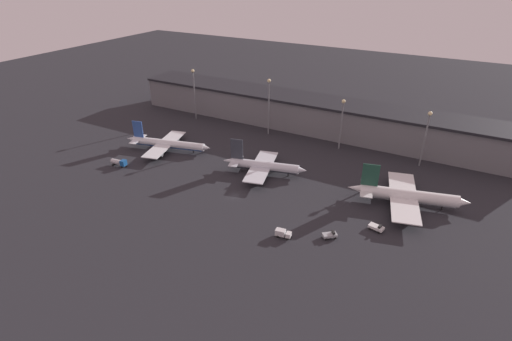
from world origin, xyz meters
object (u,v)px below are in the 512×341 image
object	(u,v)px
airplane_1	(263,166)
service_vehicle_0	(119,162)
airplane_0	(167,144)
service_vehicle_3	(330,235)
service_vehicle_1	(283,233)
airplane_2	(407,196)
service_vehicle_2	(376,227)

from	to	relation	value
airplane_1	service_vehicle_0	xyz separation A→B (m)	(-58.71, -24.61, -1.65)
airplane_0	airplane_1	xyz separation A→B (m)	(51.01, 1.22, 0.25)
service_vehicle_3	airplane_1	bearing A→B (deg)	104.08
airplane_1	service_vehicle_1	bearing A→B (deg)	-68.21
airplane_0	service_vehicle_3	xyz separation A→B (m)	(90.83, -27.78, -2.07)
airplane_2	service_vehicle_1	size ratio (longest dim) A/B	7.91
airplane_2	service_vehicle_0	xyz separation A→B (m)	(-116.40, -27.98, -2.14)
airplane_1	service_vehicle_1	size ratio (longest dim) A/B	6.71
service_vehicle_1	service_vehicle_3	xyz separation A→B (m)	(13.68, 7.08, -0.44)
airplane_1	service_vehicle_0	distance (m)	63.68
airplane_2	service_vehicle_1	bearing A→B (deg)	-142.78
service_vehicle_2	service_vehicle_3	size ratio (longest dim) A/B	1.05
airplane_0	service_vehicle_1	distance (m)	84.67
service_vehicle_0	service_vehicle_2	world-z (taller)	service_vehicle_0
airplane_0	service_vehicle_2	size ratio (longest dim) A/B	7.88
service_vehicle_0	service_vehicle_2	size ratio (longest dim) A/B	1.37
airplane_1	service_vehicle_1	xyz separation A→B (m)	(26.14, -36.08, -1.88)
airplane_2	service_vehicle_0	bearing A→B (deg)	179.39
airplane_1	service_vehicle_1	world-z (taller)	airplane_1
airplane_2	service_vehicle_3	xyz separation A→B (m)	(-17.87, -32.37, -2.81)
service_vehicle_0	service_vehicle_1	world-z (taller)	service_vehicle_0
airplane_1	airplane_2	distance (m)	57.79
service_vehicle_1	airplane_1	bearing A→B (deg)	118.20
airplane_1	service_vehicle_0	size ratio (longest dim) A/B	4.89
airplane_0	airplane_2	bearing A→B (deg)	-11.71
service_vehicle_1	service_vehicle_3	distance (m)	15.41
airplane_2	service_vehicle_1	distance (m)	50.57
service_vehicle_2	service_vehicle_3	world-z (taller)	service_vehicle_2
service_vehicle_1	service_vehicle_2	xyz separation A→B (m)	(25.93, 18.48, -0.39)
airplane_1	service_vehicle_2	world-z (taller)	airplane_1
airplane_0	airplane_2	world-z (taller)	airplane_2
service_vehicle_3	service_vehicle_0	bearing A→B (deg)	137.60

